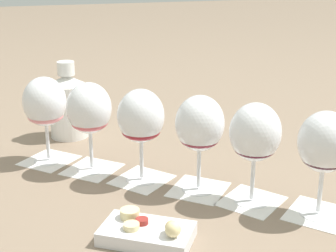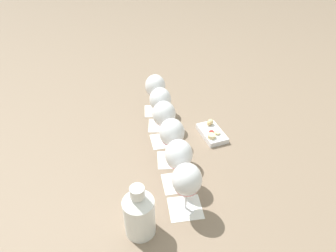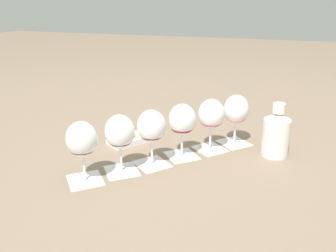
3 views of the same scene
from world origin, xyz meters
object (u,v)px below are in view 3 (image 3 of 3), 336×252
ceramic_vase (276,133)px  snack_dish (128,139)px  wine_glass_0 (236,111)px  wine_glass_1 (211,116)px  wine_glass_4 (120,134)px  wine_glass_5 (82,142)px  wine_glass_2 (182,121)px  wine_glass_3 (151,128)px

ceramic_vase → snack_dish: ceramic_vase is taller
wine_glass_0 → wine_glass_1: (0.09, -0.08, -0.00)m
wine_glass_0 → wine_glass_4: 0.49m
wine_glass_0 → wine_glass_1: bearing=-42.7°
wine_glass_1 → wine_glass_5: same height
wine_glass_0 → ceramic_vase: size_ratio=0.99×
wine_glass_1 → snack_dish: bearing=-82.6°
wine_glass_2 → wine_glass_4: size_ratio=1.00×
wine_glass_2 → wine_glass_3: (0.10, -0.08, -0.00)m
wine_glass_4 → wine_glass_5: bearing=-41.3°
wine_glass_0 → wine_glass_5: (0.46, -0.41, -0.00)m
wine_glass_0 → wine_glass_5: bearing=-42.1°
wine_glass_5 → ceramic_vase: same height
wine_glass_3 → wine_glass_1: bearing=138.9°
wine_glass_1 → ceramic_vase: size_ratio=0.99×
wine_glass_2 → wine_glass_4: bearing=-41.7°
wine_glass_4 → wine_glass_1: bearing=137.9°
wine_glass_2 → wine_glass_1: bearing=137.0°
wine_glass_1 → wine_glass_5: (0.37, -0.33, -0.00)m
wine_glass_3 → snack_dish: 0.25m
ceramic_vase → snack_dish: bearing=-83.6°
wine_glass_3 → wine_glass_5: bearing=-42.8°
wine_glass_2 → wine_glass_5: (0.28, -0.25, -0.00)m
wine_glass_4 → snack_dish: bearing=-161.1°
wine_glass_1 → wine_glass_2: size_ratio=1.00×
wine_glass_0 → wine_glass_1: size_ratio=1.00×
wine_glass_1 → wine_glass_4: bearing=-42.1°
wine_glass_4 → snack_dish: 0.27m
wine_glass_0 → wine_glass_3: 0.38m
wine_glass_2 → wine_glass_3: same height
wine_glass_2 → snack_dish: bearing=-102.0°
wine_glass_0 → wine_glass_1: same height
ceramic_vase → wine_glass_5: bearing=-55.7°
wine_glass_1 → wine_glass_4: 0.37m
wine_glass_4 → wine_glass_3: bearing=135.5°
wine_glass_2 → wine_glass_5: bearing=-41.5°
wine_glass_5 → snack_dish: 0.35m
wine_glass_1 → snack_dish: size_ratio=1.11×
wine_glass_3 → wine_glass_5: size_ratio=1.00×
wine_glass_4 → wine_glass_5: (0.10, -0.08, -0.00)m
wine_glass_3 → snack_dish: wine_glass_3 is taller
wine_glass_0 → wine_glass_2: same height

